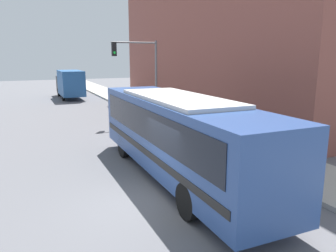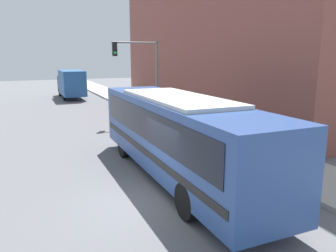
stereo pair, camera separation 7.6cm
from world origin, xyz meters
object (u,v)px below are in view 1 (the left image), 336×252
at_px(fire_hydrant, 246,150).
at_px(traffic_light_pole, 141,66).
at_px(city_bus, 177,131).
at_px(parking_meter, 190,117).
at_px(delivery_truck, 70,83).

bearing_deg(fire_hydrant, traffic_light_pole, 95.14).
bearing_deg(city_bus, fire_hydrant, 8.80).
xyz_separation_m(fire_hydrant, parking_meter, (0.00, 5.23, 0.53)).
distance_m(traffic_light_pole, parking_meter, 6.16).
bearing_deg(parking_meter, fire_hydrant, -90.00).
height_order(delivery_truck, parking_meter, delivery_truck).
bearing_deg(delivery_truck, parking_meter, -79.91).
bearing_deg(delivery_truck, fire_hydrant, -81.89).
height_order(city_bus, parking_meter, city_bus).
distance_m(fire_hydrant, traffic_light_pole, 11.18).
bearing_deg(fire_hydrant, parking_meter, 90.00).
height_order(traffic_light_pole, parking_meter, traffic_light_pole).
height_order(city_bus, delivery_truck, city_bus).
bearing_deg(traffic_light_pole, fire_hydrant, -84.86).
relative_size(city_bus, parking_meter, 8.05).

